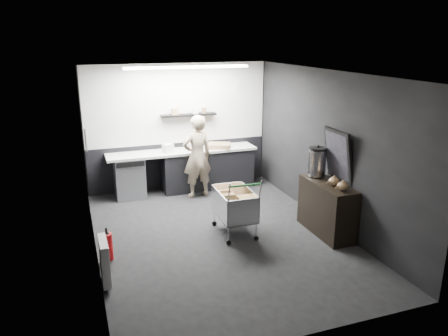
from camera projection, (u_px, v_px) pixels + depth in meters
name	position (u px, v px, depth m)	size (l,w,h in m)	color
floor	(219.00, 236.00, 7.38)	(5.50, 5.50, 0.00)	black
ceiling	(219.00, 73.00, 6.59)	(5.50, 5.50, 0.00)	silver
wall_back	(178.00, 127.00, 9.47)	(5.50, 5.50, 0.00)	black
wall_front	(305.00, 227.00, 4.51)	(5.50, 5.50, 0.00)	black
wall_left	(89.00, 171.00, 6.35)	(5.50, 5.50, 0.00)	black
wall_right	(327.00, 149.00, 7.62)	(5.50, 5.50, 0.00)	black
kitchen_wall_panel	(178.00, 104.00, 9.30)	(3.95, 0.02, 1.70)	silver
dado_panel	(180.00, 164.00, 9.70)	(3.95, 0.02, 1.00)	black
floating_shelf	(188.00, 115.00, 9.34)	(1.20, 0.22, 0.04)	black
wall_clock	(239.00, 87.00, 9.65)	(0.20, 0.20, 0.03)	silver
poster	(85.00, 139.00, 7.47)	(0.02, 0.30, 0.40)	silver
poster_red_band	(85.00, 135.00, 7.45)	(0.01, 0.22, 0.10)	red
radiator	(104.00, 261.00, 5.85)	(0.10, 0.50, 0.60)	silver
ceiling_strip	(187.00, 67.00, 8.27)	(2.40, 0.20, 0.04)	white
prep_counter	(189.00, 170.00, 9.47)	(3.20, 0.61, 0.90)	black
person	(197.00, 156.00, 8.97)	(0.63, 0.41, 1.73)	beige
shopping_cart	(234.00, 206.00, 7.35)	(0.58, 0.95, 1.04)	silver
sideboard	(327.00, 201.00, 7.37)	(0.51, 1.19, 1.79)	black
fire_extinguisher	(107.00, 246.00, 6.49)	(0.16, 0.16, 0.52)	red
cardboard_box	(219.00, 146.00, 9.50)	(0.48, 0.37, 0.10)	olive
pink_tub	(191.00, 145.00, 9.33)	(0.21, 0.21, 0.21)	beige
white_container	(168.00, 148.00, 9.13)	(0.20, 0.16, 0.18)	silver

